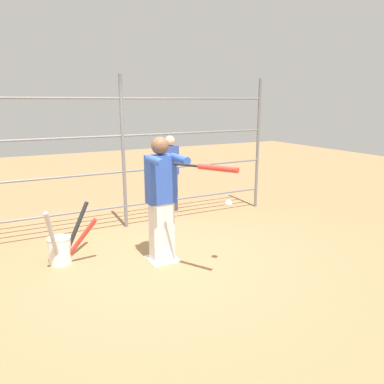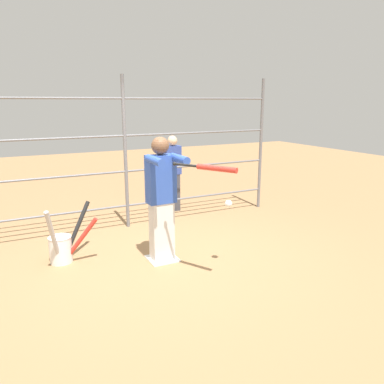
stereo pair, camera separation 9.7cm
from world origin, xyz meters
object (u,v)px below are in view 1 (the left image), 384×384
(baseball_bat_swinging, at_px, (212,168))
(bystander_behind_fence, at_px, (170,172))
(softball_in_flight, at_px, (229,204))
(batter, at_px, (161,196))
(bat_bucket, at_px, (62,247))

(baseball_bat_swinging, height_order, bystander_behind_fence, bystander_behind_fence)
(softball_in_flight, xyz_separation_m, bystander_behind_fence, (-0.43, -2.77, -0.09))
(batter, height_order, bystander_behind_fence, batter)
(bystander_behind_fence, bearing_deg, batter, 62.64)
(batter, relative_size, bystander_behind_fence, 1.13)
(baseball_bat_swinging, distance_m, softball_in_flight, 0.77)
(batter, distance_m, baseball_bat_swinging, 1.06)
(bat_bucket, bearing_deg, baseball_bat_swinging, 136.35)
(batter, xyz_separation_m, bat_bucket, (1.26, -0.55, -0.70))
(bat_bucket, distance_m, bystander_behind_fence, 2.94)
(baseball_bat_swinging, distance_m, bystander_behind_fence, 3.26)
(softball_in_flight, relative_size, bystander_behind_fence, 0.06)
(baseball_bat_swinging, height_order, bat_bucket, baseball_bat_swinging)
(bat_bucket, relative_size, bystander_behind_fence, 0.56)
(baseball_bat_swinging, relative_size, softball_in_flight, 8.09)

